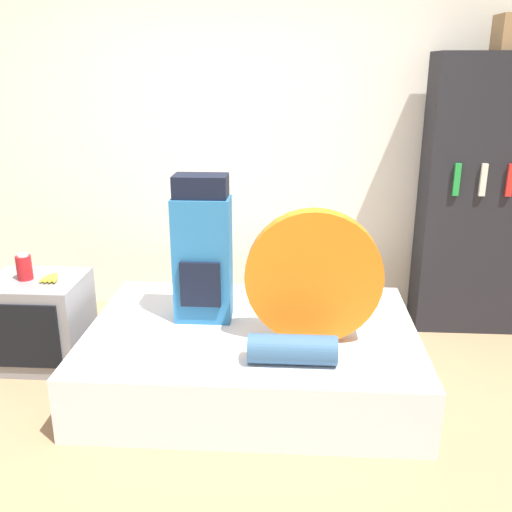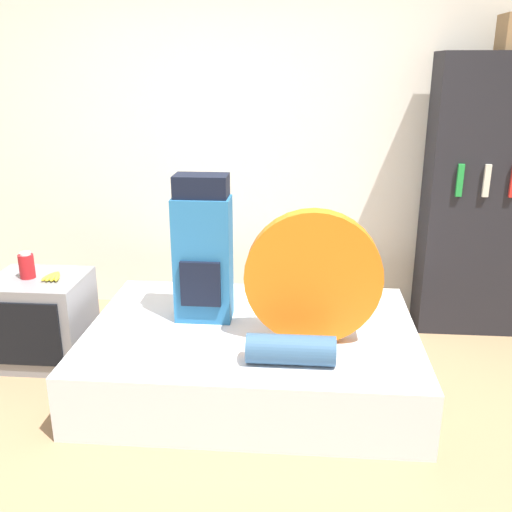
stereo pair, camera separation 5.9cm
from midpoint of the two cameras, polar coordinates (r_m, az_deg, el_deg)
ground_plane at (r=3.14m, az=-5.06°, el=-18.29°), size 16.00×16.00×0.00m
wall_back at (r=4.41m, az=-1.88°, el=10.98°), size 8.00×0.05×2.60m
bed at (r=3.56m, az=-0.86°, el=-9.80°), size 1.96×1.39×0.38m
backpack at (r=3.44m, az=-5.87°, el=0.42°), size 0.34×0.24×0.90m
tent_bag at (r=3.18m, az=5.25°, el=-2.10°), size 0.77×0.11×0.77m
sleeping_roll at (r=3.04m, az=3.10°, el=-9.31°), size 0.47×0.16×0.16m
television at (r=4.02m, az=-21.24°, el=-6.07°), size 0.59×0.52×0.58m
canister at (r=3.92m, az=-22.57°, el=-1.03°), size 0.10×0.10×0.17m
banana_bunch at (r=3.86m, az=-20.18°, el=-2.05°), size 0.13×0.17×0.03m
bookshelf at (r=4.38m, az=21.55°, el=5.45°), size 0.88×0.37×1.97m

